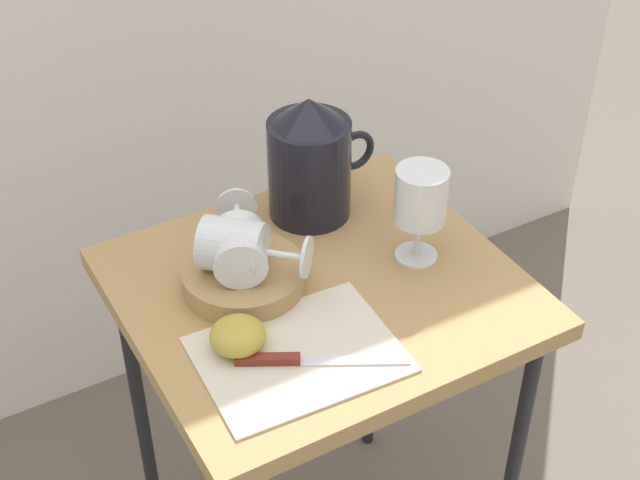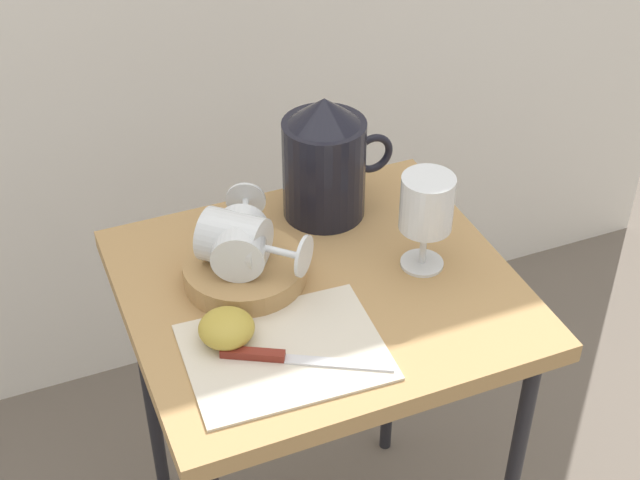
{
  "view_description": "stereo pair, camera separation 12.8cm",
  "coord_description": "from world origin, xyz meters",
  "px_view_note": "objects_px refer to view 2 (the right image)",
  "views": [
    {
      "loc": [
        -0.5,
        -0.89,
        1.55
      ],
      "look_at": [
        0.0,
        0.0,
        0.77
      ],
      "focal_mm": 52.03,
      "sensor_mm": 36.0,
      "label": 1
    },
    {
      "loc": [
        -0.39,
        -0.94,
        1.55
      ],
      "look_at": [
        0.0,
        0.0,
        0.77
      ],
      "focal_mm": 52.03,
      "sensor_mm": 36.0,
      "label": 2
    }
  ],
  "objects_px": {
    "table": "(320,319)",
    "pitcher": "(325,167)",
    "wine_glass_upright": "(426,208)",
    "wine_glass_tipped_near": "(237,240)",
    "apple_half_left": "(226,328)",
    "knife": "(281,357)",
    "wine_glass_tipped_far": "(240,241)",
    "basket_tray": "(245,271)"
  },
  "relations": [
    {
      "from": "wine_glass_upright",
      "to": "apple_half_left",
      "type": "xyz_separation_m",
      "value": [
        -0.32,
        -0.05,
        -0.08
      ]
    },
    {
      "from": "pitcher",
      "to": "wine_glass_upright",
      "type": "height_order",
      "value": "pitcher"
    },
    {
      "from": "table",
      "to": "wine_glass_upright",
      "type": "bearing_deg",
      "value": -5.52
    },
    {
      "from": "pitcher",
      "to": "knife",
      "type": "height_order",
      "value": "pitcher"
    },
    {
      "from": "apple_half_left",
      "to": "knife",
      "type": "distance_m",
      "value": 0.08
    },
    {
      "from": "table",
      "to": "wine_glass_tipped_far",
      "type": "distance_m",
      "value": 0.18
    },
    {
      "from": "basket_tray",
      "to": "table",
      "type": "bearing_deg",
      "value": -27.37
    },
    {
      "from": "wine_glass_tipped_far",
      "to": "knife",
      "type": "xyz_separation_m",
      "value": [
        -0.01,
        -0.18,
        -0.06
      ]
    },
    {
      "from": "wine_glass_upright",
      "to": "wine_glass_tipped_near",
      "type": "distance_m",
      "value": 0.27
    },
    {
      "from": "knife",
      "to": "wine_glass_tipped_far",
      "type": "bearing_deg",
      "value": 87.9
    },
    {
      "from": "wine_glass_tipped_near",
      "to": "apple_half_left",
      "type": "relative_size",
      "value": 2.1
    },
    {
      "from": "table",
      "to": "pitcher",
      "type": "relative_size",
      "value": 3.38
    },
    {
      "from": "apple_half_left",
      "to": "pitcher",
      "type": "bearing_deg",
      "value": 44.11
    },
    {
      "from": "wine_glass_tipped_near",
      "to": "apple_half_left",
      "type": "bearing_deg",
      "value": -115.45
    },
    {
      "from": "wine_glass_upright",
      "to": "knife",
      "type": "relative_size",
      "value": 0.74
    },
    {
      "from": "wine_glass_tipped_far",
      "to": "knife",
      "type": "height_order",
      "value": "wine_glass_tipped_far"
    },
    {
      "from": "basket_tray",
      "to": "wine_glass_tipped_near",
      "type": "height_order",
      "value": "wine_glass_tipped_near"
    },
    {
      "from": "apple_half_left",
      "to": "knife",
      "type": "relative_size",
      "value": 0.36
    },
    {
      "from": "basket_tray",
      "to": "knife",
      "type": "height_order",
      "value": "basket_tray"
    },
    {
      "from": "wine_glass_tipped_near",
      "to": "wine_glass_tipped_far",
      "type": "bearing_deg",
      "value": -24.99
    },
    {
      "from": "pitcher",
      "to": "wine_glass_upright",
      "type": "xyz_separation_m",
      "value": [
        0.08,
        -0.18,
        0.02
      ]
    },
    {
      "from": "basket_tray",
      "to": "wine_glass_tipped_far",
      "type": "xyz_separation_m",
      "value": [
        -0.0,
        -0.0,
        0.05
      ]
    },
    {
      "from": "basket_tray",
      "to": "wine_glass_upright",
      "type": "bearing_deg",
      "value": -14.44
    },
    {
      "from": "basket_tray",
      "to": "wine_glass_tipped_far",
      "type": "distance_m",
      "value": 0.06
    },
    {
      "from": "basket_tray",
      "to": "wine_glass_tipped_near",
      "type": "relative_size",
      "value": 1.12
    },
    {
      "from": "pitcher",
      "to": "wine_glass_tipped_near",
      "type": "relative_size",
      "value": 1.29
    },
    {
      "from": "apple_half_left",
      "to": "basket_tray",
      "type": "bearing_deg",
      "value": 60.95
    },
    {
      "from": "wine_glass_upright",
      "to": "wine_glass_tipped_far",
      "type": "bearing_deg",
      "value": 165.92
    },
    {
      "from": "basket_tray",
      "to": "knife",
      "type": "distance_m",
      "value": 0.18
    },
    {
      "from": "wine_glass_tipped_near",
      "to": "pitcher",
      "type": "bearing_deg",
      "value": 32.04
    },
    {
      "from": "wine_glass_upright",
      "to": "apple_half_left",
      "type": "bearing_deg",
      "value": -171.3
    },
    {
      "from": "knife",
      "to": "wine_glass_tipped_near",
      "type": "bearing_deg",
      "value": 89.39
    },
    {
      "from": "table",
      "to": "basket_tray",
      "type": "relative_size",
      "value": 3.89
    },
    {
      "from": "wine_glass_tipped_near",
      "to": "wine_glass_tipped_far",
      "type": "relative_size",
      "value": 0.96
    },
    {
      "from": "wine_glass_upright",
      "to": "knife",
      "type": "height_order",
      "value": "wine_glass_upright"
    },
    {
      "from": "wine_glass_upright",
      "to": "wine_glass_tipped_far",
      "type": "relative_size",
      "value": 0.93
    },
    {
      "from": "wine_glass_tipped_far",
      "to": "apple_half_left",
      "type": "xyz_separation_m",
      "value": [
        -0.06,
        -0.11,
        -0.05
      ]
    },
    {
      "from": "knife",
      "to": "pitcher",
      "type": "bearing_deg",
      "value": 57.88
    },
    {
      "from": "wine_glass_tipped_near",
      "to": "knife",
      "type": "height_order",
      "value": "wine_glass_tipped_near"
    },
    {
      "from": "table",
      "to": "knife",
      "type": "distance_m",
      "value": 0.18
    },
    {
      "from": "pitcher",
      "to": "table",
      "type": "bearing_deg",
      "value": -114.59
    },
    {
      "from": "wine_glass_upright",
      "to": "table",
      "type": "bearing_deg",
      "value": 174.48
    }
  ]
}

